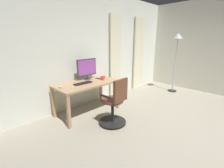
% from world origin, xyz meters
% --- Properties ---
extents(ground_plane, '(7.68, 7.68, 0.00)m').
position_xyz_m(ground_plane, '(0.00, 0.00, 0.00)').
color(ground_plane, gray).
extents(back_room_partition, '(5.90, 0.10, 2.87)m').
position_xyz_m(back_room_partition, '(0.00, -2.74, 1.43)').
color(back_room_partition, silver).
rests_on(back_room_partition, ground).
extents(curtain_left_panel, '(0.51, 0.06, 2.37)m').
position_xyz_m(curtain_left_panel, '(-1.76, -2.63, 1.18)').
color(curtain_left_panel, beige).
rests_on(curtain_left_panel, ground).
extents(curtain_right_panel, '(0.42, 0.06, 2.37)m').
position_xyz_m(curtain_right_panel, '(-0.61, -2.63, 1.18)').
color(curtain_right_panel, beige).
rests_on(curtain_right_panel, ground).
extents(desk, '(1.45, 0.73, 0.74)m').
position_xyz_m(desk, '(0.73, -2.22, 0.65)').
color(desk, tan).
rests_on(desk, ground).
extents(office_chair, '(0.56, 0.56, 0.98)m').
position_xyz_m(office_chair, '(0.67, -1.38, 0.46)').
color(office_chair, black).
rests_on(office_chair, ground).
extents(computer_monitor, '(0.54, 0.18, 0.50)m').
position_xyz_m(computer_monitor, '(0.54, -2.47, 1.02)').
color(computer_monitor, '#333338').
rests_on(computer_monitor, desk).
extents(computer_keyboard, '(0.42, 0.13, 0.02)m').
position_xyz_m(computer_keyboard, '(0.85, -2.20, 0.75)').
color(computer_keyboard, black).
rests_on(computer_keyboard, desk).
extents(computer_mouse, '(0.06, 0.10, 0.04)m').
position_xyz_m(computer_mouse, '(1.35, -2.27, 0.75)').
color(computer_mouse, '#B7BCC1').
rests_on(computer_mouse, desk).
extents(cell_phone_face_up, '(0.13, 0.16, 0.01)m').
position_xyz_m(cell_phone_face_up, '(0.11, -2.35, 0.74)').
color(cell_phone_face_up, black).
rests_on(cell_phone_face_up, desk).
extents(cell_phone_by_monitor, '(0.10, 0.16, 0.01)m').
position_xyz_m(cell_phone_by_monitor, '(0.30, -2.33, 0.74)').
color(cell_phone_by_monitor, black).
rests_on(cell_phone_by_monitor, desk).
extents(mug_tea, '(0.13, 0.09, 0.09)m').
position_xyz_m(mug_tea, '(0.30, -2.16, 0.78)').
color(mug_tea, '#CC3D33').
rests_on(mug_tea, desk).
extents(floor_lamp, '(0.29, 0.29, 1.87)m').
position_xyz_m(floor_lamp, '(-2.23, -1.52, 1.51)').
color(floor_lamp, black).
rests_on(floor_lamp, ground).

